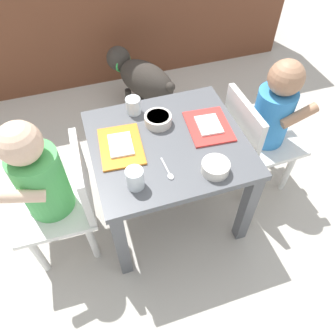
# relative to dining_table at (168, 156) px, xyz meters

# --- Properties ---
(ground_plane) EXTENTS (7.00, 7.00, 0.00)m
(ground_plane) POSITION_rel_dining_table_xyz_m (0.00, 0.00, -0.35)
(ground_plane) COLOR #B2ADA3
(dining_table) EXTENTS (0.55, 0.51, 0.43)m
(dining_table) POSITION_rel_dining_table_xyz_m (0.00, 0.00, 0.00)
(dining_table) COLOR #515459
(dining_table) RESTS_ON ground
(seated_child_left) EXTENTS (0.29, 0.29, 0.66)m
(seated_child_left) POSITION_rel_dining_table_xyz_m (-0.44, -0.03, 0.06)
(seated_child_left) COLOR silver
(seated_child_left) RESTS_ON ground
(seated_child_right) EXTENTS (0.29, 0.29, 0.64)m
(seated_child_right) POSITION_rel_dining_table_xyz_m (0.43, 0.04, 0.05)
(seated_child_right) COLOR silver
(seated_child_right) RESTS_ON ground
(dog) EXTENTS (0.35, 0.45, 0.32)m
(dog) POSITION_rel_dining_table_xyz_m (0.08, 0.72, -0.14)
(dog) COLOR #332D28
(dog) RESTS_ON ground
(food_tray_left) EXTENTS (0.16, 0.22, 0.02)m
(food_tray_left) POSITION_rel_dining_table_xyz_m (-0.17, 0.02, 0.08)
(food_tray_left) COLOR orange
(food_tray_left) RESTS_ON dining_table
(food_tray_right) EXTENTS (0.17, 0.20, 0.02)m
(food_tray_right) POSITION_rel_dining_table_xyz_m (0.17, 0.02, 0.08)
(food_tray_right) COLOR red
(food_tray_right) RESTS_ON dining_table
(water_cup_left) EXTENTS (0.06, 0.06, 0.07)m
(water_cup_left) POSITION_rel_dining_table_xyz_m (-0.16, -0.16, 0.11)
(water_cup_left) COLOR white
(water_cup_left) RESTS_ON dining_table
(water_cup_right) EXTENTS (0.06, 0.06, 0.06)m
(water_cup_right) POSITION_rel_dining_table_xyz_m (-0.08, 0.19, 0.11)
(water_cup_right) COLOR white
(water_cup_right) RESTS_ON dining_table
(cereal_bowl_right_side) EXTENTS (0.09, 0.09, 0.04)m
(cereal_bowl_right_side) POSITION_rel_dining_table_xyz_m (0.10, -0.18, 0.10)
(cereal_bowl_right_side) COLOR silver
(cereal_bowl_right_side) RESTS_ON dining_table
(veggie_bowl_near) EXTENTS (0.10, 0.10, 0.04)m
(veggie_bowl_near) POSITION_rel_dining_table_xyz_m (-0.01, 0.10, 0.10)
(veggie_bowl_near) COLOR silver
(veggie_bowl_near) RESTS_ON dining_table
(spoon_by_left_tray) EXTENTS (0.02, 0.10, 0.01)m
(spoon_by_left_tray) POSITION_rel_dining_table_xyz_m (-0.04, -0.13, 0.08)
(spoon_by_left_tray) COLOR silver
(spoon_by_left_tray) RESTS_ON dining_table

